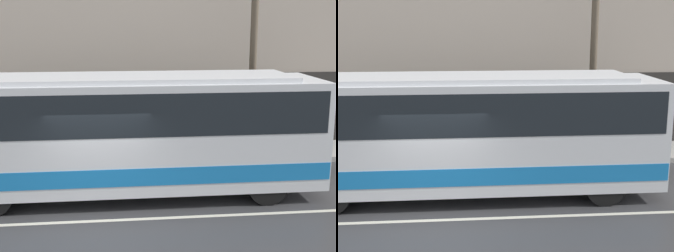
{
  "view_description": "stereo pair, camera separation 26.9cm",
  "coord_description": "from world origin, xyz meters",
  "views": [
    {
      "loc": [
        0.5,
        -10.46,
        4.65
      ],
      "look_at": [
        1.82,
        1.74,
        1.89
      ],
      "focal_mm": 50.0,
      "sensor_mm": 36.0,
      "label": 1
    },
    {
      "loc": [
        0.77,
        -10.49,
        4.65
      ],
      "look_at": [
        1.82,
        1.74,
        1.89
      ],
      "focal_mm": 50.0,
      "sensor_mm": 36.0,
      "label": 2
    }
  ],
  "objects": [
    {
      "name": "lane_stripe",
      "position": [
        0.0,
        0.0,
        0.0
      ],
      "size": [
        54.0,
        0.14,
        0.01
      ],
      "color": "beige",
      "rests_on": "ground_plane"
    },
    {
      "name": "sidewalk",
      "position": [
        0.0,
        5.13,
        0.08
      ],
      "size": [
        60.0,
        2.26,
        0.17
      ],
      "color": "#A09E99",
      "rests_on": "ground_plane"
    },
    {
      "name": "ground_plane",
      "position": [
        0.0,
        0.0,
        0.0
      ],
      "size": [
        60.0,
        60.0,
        0.0
      ],
      "primitive_type": "plane",
      "color": "#38383A"
    },
    {
      "name": "transit_bus",
      "position": [
        0.44,
        1.74,
        1.84
      ],
      "size": [
        10.91,
        2.59,
        3.27
      ],
      "color": "silver",
      "rests_on": "ground_plane"
    },
    {
      "name": "utility_pole_near",
      "position": [
        4.93,
        4.54,
        3.44
      ],
      "size": [
        0.24,
        0.24,
        6.54
      ],
      "color": "brown",
      "rests_on": "sidewalk"
    }
  ]
}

